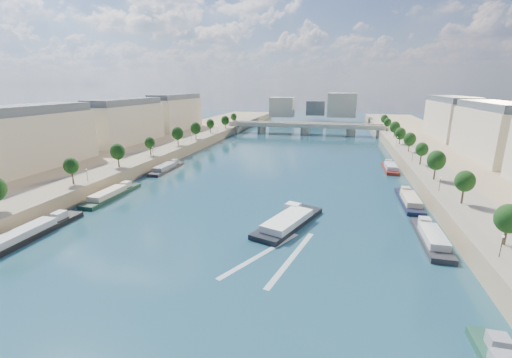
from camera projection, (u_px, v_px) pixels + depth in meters
The scene contains 16 objects.
ground at pixel (270, 182), 125.42m from camera, with size 700.00×700.00×0.00m, color #0C2A38.
quay_left at pixel (99, 165), 140.98m from camera, with size 44.00×520.00×5.00m, color #9E8460.
quay_right at pixel (492, 189), 108.53m from camera, with size 44.00×520.00×5.00m, color #9E8460.
pave_left at pixel (130, 161), 136.92m from camera, with size 14.00×520.00×0.10m, color gray.
pave_right at pixel (441, 179), 111.22m from camera, with size 14.00×520.00×0.10m, color gray.
trees_left at pixel (136, 147), 136.89m from camera, with size 4.80×268.80×8.26m.
trees_right at pixel (430, 156), 119.60m from camera, with size 4.80×268.80×8.26m.
lamps_left at pixel (125, 160), 125.80m from camera, with size 0.36×200.36×4.28m.
lamps_right at pixel (424, 166), 116.19m from camera, with size 0.36×200.36×4.28m.
buildings_left at pixel (87, 127), 151.43m from camera, with size 16.00×226.00×23.20m.
skyline at pixel (318, 106), 326.48m from camera, with size 79.00×42.00×22.00m.
bridge at pixel (305, 127), 245.57m from camera, with size 112.00×12.00×8.15m.
tour_barge at pixel (289, 222), 87.04m from camera, with size 15.78×26.93×3.65m.
wake at pixel (277, 256), 71.69m from camera, with size 16.27×25.62×0.04m.
moored_barges_left at pixel (55, 222), 87.08m from camera, with size 5.00×152.40×3.60m.
moored_barges_right at pixel (418, 215), 91.65m from camera, with size 5.00×131.42×3.60m.
Camera 1 is at (23.31, -18.36, 34.68)m, focal length 24.00 mm.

